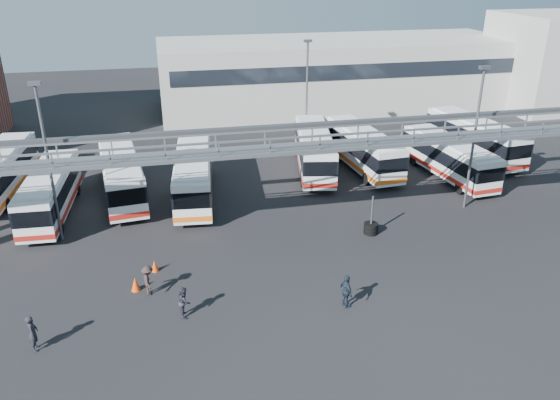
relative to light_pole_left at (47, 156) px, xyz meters
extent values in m
plane|color=black|center=(16.00, -8.00, -5.73)|extent=(140.00, 140.00, 0.00)
cube|color=gray|center=(16.00, -3.00, 0.37)|extent=(50.00, 1.80, 0.22)
cube|color=gray|center=(16.00, -3.85, 1.32)|extent=(50.00, 0.10, 0.10)
cube|color=gray|center=(16.00, -2.15, 1.32)|extent=(50.00, 0.10, 0.10)
cube|color=#4C4F54|center=(16.00, 1.00, 0.57)|extent=(45.00, 0.50, 0.35)
cube|color=#9E9E99|center=(28.00, 30.00, -1.73)|extent=(42.00, 14.00, 8.00)
cube|color=#B2B2AD|center=(54.00, 24.00, -0.23)|extent=(14.00, 12.00, 11.00)
cylinder|color=#4C4F54|center=(0.00, 0.00, -0.73)|extent=(0.18, 0.18, 10.00)
cube|color=#4C4F54|center=(0.00, 0.00, 4.37)|extent=(0.70, 0.35, 0.22)
cylinder|color=#4C4F54|center=(28.00, -1.00, -0.73)|extent=(0.18, 0.18, 10.00)
cube|color=#4C4F54|center=(28.00, -1.00, 4.37)|extent=(0.70, 0.35, 0.22)
cylinder|color=#4C4F54|center=(20.00, 14.00, -0.73)|extent=(0.18, 0.18, 10.00)
cube|color=#4C4F54|center=(20.00, 14.00, 4.37)|extent=(0.70, 0.35, 0.22)
cube|color=silver|center=(-5.37, 9.02, -3.88)|extent=(3.31, 11.28, 2.78)
cube|color=black|center=(-5.37, 9.02, -3.55)|extent=(3.37, 11.34, 1.11)
cube|color=orange|center=(-5.37, 9.02, -4.87)|extent=(3.36, 11.33, 0.35)
cylinder|color=black|center=(-4.48, 5.38, -5.22)|extent=(0.37, 1.03, 1.01)
cylinder|color=black|center=(-6.26, 12.65, -5.22)|extent=(0.37, 1.03, 1.01)
cylinder|color=black|center=(-3.98, 12.49, -5.22)|extent=(0.37, 1.03, 1.01)
cube|color=silver|center=(-1.12, 4.18, -3.97)|extent=(2.88, 10.68, 2.65)
cube|color=black|center=(-1.12, 4.18, -3.66)|extent=(2.94, 10.74, 1.06)
cube|color=#AB1E15|center=(-1.12, 4.18, -4.91)|extent=(2.93, 10.73, 0.34)
cube|color=silver|center=(-1.12, 4.18, -2.57)|extent=(2.59, 9.61, 0.15)
cylinder|color=black|center=(-2.36, 0.85, -5.25)|extent=(0.33, 0.97, 0.96)
cylinder|color=black|center=(-0.20, 0.75, -5.25)|extent=(0.33, 0.97, 0.96)
cylinder|color=black|center=(-2.05, 7.61, -5.25)|extent=(0.33, 0.97, 0.96)
cylinder|color=black|center=(0.11, 7.51, -5.25)|extent=(0.33, 0.97, 0.96)
cube|color=silver|center=(3.59, 6.45, -3.83)|extent=(3.97, 11.65, 2.86)
cube|color=black|center=(3.59, 6.45, -3.49)|extent=(4.04, 11.72, 1.14)
cube|color=#AB1E15|center=(3.59, 6.45, -4.84)|extent=(4.03, 11.71, 0.36)
cube|color=silver|center=(3.59, 6.45, -2.32)|extent=(3.57, 10.49, 0.17)
cylinder|color=black|center=(2.86, 2.68, -5.21)|extent=(0.44, 1.07, 1.04)
cylinder|color=black|center=(5.20, 2.96, -5.21)|extent=(0.44, 1.07, 1.04)
cylinder|color=black|center=(1.97, 9.93, -5.21)|extent=(0.44, 1.07, 1.04)
cylinder|color=black|center=(4.31, 10.22, -5.21)|extent=(0.44, 1.07, 1.04)
cube|color=silver|center=(8.91, 4.96, -3.87)|extent=(3.59, 11.39, 2.80)
cube|color=black|center=(8.91, 4.96, -3.54)|extent=(3.66, 11.46, 1.12)
cube|color=orange|center=(8.91, 4.96, -4.86)|extent=(3.65, 11.45, 0.36)
cube|color=silver|center=(8.91, 4.96, -2.39)|extent=(3.23, 10.25, 0.16)
cylinder|color=black|center=(7.42, 1.50, -5.22)|extent=(0.40, 1.04, 1.02)
cylinder|color=black|center=(9.72, 1.29, -5.22)|extent=(0.40, 1.04, 1.02)
cylinder|color=black|center=(8.10, 8.64, -5.22)|extent=(0.40, 1.04, 1.02)
cylinder|color=black|center=(10.39, 8.42, -5.22)|extent=(0.40, 1.04, 1.02)
cube|color=silver|center=(19.32, 8.78, -3.83)|extent=(4.71, 11.74, 2.86)
cube|color=black|center=(19.32, 8.78, -3.49)|extent=(4.78, 11.81, 1.15)
cube|color=#AB1E15|center=(19.32, 8.78, -4.84)|extent=(4.77, 11.80, 0.36)
cube|color=silver|center=(19.32, 8.78, -2.31)|extent=(4.24, 10.57, 0.17)
cylinder|color=black|center=(17.47, 5.40, -5.21)|extent=(0.50, 1.08, 1.04)
cylinder|color=black|center=(19.79, 4.96, -5.21)|extent=(0.50, 1.08, 1.04)
cylinder|color=black|center=(18.85, 12.61, -5.21)|extent=(0.50, 1.08, 1.04)
cylinder|color=black|center=(21.17, 12.16, -5.21)|extent=(0.50, 1.08, 1.04)
cube|color=silver|center=(23.45, 8.39, -3.86)|extent=(3.47, 11.41, 2.81)
cube|color=black|center=(23.45, 8.39, -3.53)|extent=(3.54, 11.47, 1.12)
cube|color=orange|center=(23.45, 8.39, -4.86)|extent=(3.53, 11.46, 0.36)
cube|color=silver|center=(23.45, 8.39, -2.38)|extent=(3.12, 10.27, 0.16)
cylinder|color=black|center=(22.59, 4.72, -5.22)|extent=(0.39, 1.04, 1.02)
cylinder|color=black|center=(24.90, 4.91, -5.22)|extent=(0.39, 1.04, 1.02)
cylinder|color=black|center=(22.00, 11.88, -5.22)|extent=(0.39, 1.04, 1.02)
cylinder|color=black|center=(24.31, 12.07, -5.22)|extent=(0.39, 1.04, 1.02)
cube|color=silver|center=(29.69, 4.84, -3.97)|extent=(3.45, 10.76, 2.64)
cube|color=black|center=(29.69, 4.84, -3.66)|extent=(3.51, 10.83, 1.06)
cube|color=#AB1E15|center=(29.69, 4.84, -4.91)|extent=(3.50, 10.82, 0.34)
cube|color=silver|center=(29.69, 4.84, -2.57)|extent=(3.10, 9.68, 0.15)
cylinder|color=black|center=(28.95, 1.36, -5.25)|extent=(0.38, 0.99, 0.96)
cylinder|color=black|center=(31.10, 1.58, -5.25)|extent=(0.38, 0.99, 0.96)
cylinder|color=black|center=(28.27, 8.10, -5.25)|extent=(0.38, 0.99, 0.96)
cylinder|color=black|center=(30.43, 8.31, -5.25)|extent=(0.38, 0.99, 0.96)
cube|color=silver|center=(34.50, 9.11, -3.84)|extent=(3.95, 11.63, 2.85)
cube|color=black|center=(34.50, 9.11, -3.50)|extent=(4.01, 11.70, 1.14)
cube|color=#AB1E15|center=(34.50, 9.11, -4.85)|extent=(4.00, 11.69, 0.36)
cube|color=silver|center=(34.50, 9.11, -2.33)|extent=(3.55, 10.47, 0.17)
cylinder|color=black|center=(33.78, 5.34, -5.21)|extent=(0.43, 1.07, 1.04)
cylinder|color=black|center=(36.11, 5.63, -5.21)|extent=(0.43, 1.07, 1.04)
cylinder|color=black|center=(32.90, 12.59, -5.21)|extent=(0.43, 1.07, 1.04)
cylinder|color=black|center=(35.23, 12.87, -5.21)|extent=(0.43, 1.07, 1.04)
imported|color=black|center=(0.37, -11.22, -4.81)|extent=(0.49, 0.70, 1.83)
imported|color=#272432|center=(7.28, -10.03, -4.91)|extent=(0.64, 0.81, 1.63)
imported|color=#302120|center=(5.51, -7.67, -4.87)|extent=(0.74, 1.16, 1.71)
imported|color=#1B2531|center=(15.49, -11.07, -4.80)|extent=(0.65, 1.16, 1.86)
cone|color=#E6420C|center=(4.78, -7.13, -5.33)|extent=(0.63, 0.63, 0.80)
cone|color=#E6420C|center=(5.83, -5.30, -5.38)|extent=(0.52, 0.52, 0.70)
cylinder|color=black|center=(19.78, -3.50, -5.59)|extent=(0.94, 0.94, 0.22)
cylinder|color=black|center=(19.78, -3.50, -5.35)|extent=(0.94, 0.94, 0.22)
cylinder|color=black|center=(19.78, -3.50, -5.10)|extent=(0.94, 0.94, 0.22)
cylinder|color=#4C4F54|center=(19.78, -3.50, -4.39)|extent=(0.13, 0.13, 2.68)
camera|label=1|loc=(7.05, -33.57, 10.82)|focal=35.00mm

